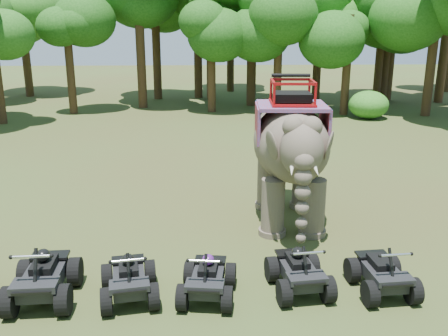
{
  "coord_description": "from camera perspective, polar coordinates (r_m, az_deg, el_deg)",
  "views": [
    {
      "loc": [
        -0.51,
        -11.41,
        5.65
      ],
      "look_at": [
        0.0,
        1.2,
        1.9
      ],
      "focal_mm": 40.0,
      "sensor_mm": 36.0,
      "label": 1
    }
  ],
  "objects": [
    {
      "name": "tree_38",
      "position": [
        38.7,
        24.15,
        14.58
      ],
      "size": [
        7.35,
        7.35,
        10.51
      ],
      "primitive_type": null,
      "color": "#195114",
      "rests_on": "ground"
    },
    {
      "name": "tree_35",
      "position": [
        37.31,
        -1.57,
        15.59
      ],
      "size": [
        7.04,
        7.04,
        10.06
      ],
      "primitive_type": null,
      "color": "#195114",
      "rests_on": "ground"
    },
    {
      "name": "tree_36",
      "position": [
        38.29,
        18.26,
        14.75
      ],
      "size": [
        6.97,
        6.97,
        9.96
      ],
      "primitive_type": null,
      "color": "#195114",
      "rests_on": "ground"
    },
    {
      "name": "tree_2",
      "position": [
        31.71,
        13.89,
        11.87
      ],
      "size": [
        4.65,
        4.65,
        6.64
      ],
      "primitive_type": null,
      "color": "#195114",
      "rests_on": "ground"
    },
    {
      "name": "atv_2",
      "position": [
        10.66,
        -1.9,
        -11.91
      ],
      "size": [
        1.31,
        1.67,
        1.14
      ],
      "primitive_type": null,
      "rotation": [
        0.0,
        0.0,
        -0.13
      ],
      "color": "black",
      "rests_on": "ground"
    },
    {
      "name": "tree_26",
      "position": [
        32.66,
        -17.25,
        11.68
      ],
      "size": [
        4.61,
        4.61,
        6.58
      ],
      "primitive_type": null,
      "color": "#195114",
      "rests_on": "ground"
    },
    {
      "name": "tree_31",
      "position": [
        36.38,
        10.75,
        14.31
      ],
      "size": [
        6.17,
        6.17,
        8.81
      ],
      "primitive_type": null,
      "color": "#195114",
      "rests_on": "ground"
    },
    {
      "name": "tree_0",
      "position": [
        31.86,
        -1.44,
        12.5
      ],
      "size": [
        4.77,
        4.77,
        6.81
      ],
      "primitive_type": null,
      "color": "#195114",
      "rests_on": "ground"
    },
    {
      "name": "tree_42",
      "position": [
        37.67,
        17.47,
        13.45
      ],
      "size": [
        5.73,
        5.73,
        8.19
      ],
      "primitive_type": null,
      "color": "#195114",
      "rests_on": "ground"
    },
    {
      "name": "atv_1",
      "position": [
        10.81,
        -10.84,
        -11.71
      ],
      "size": [
        1.41,
        1.76,
        1.18
      ],
      "primitive_type": null,
      "rotation": [
        0.0,
        0.0,
        0.17
      ],
      "color": "black",
      "rests_on": "ground"
    },
    {
      "name": "tree_28",
      "position": [
        41.31,
        -21.98,
        14.43
      ],
      "size": [
        6.93,
        6.93,
        9.9
      ],
      "primitive_type": null,
      "color": "#195114",
      "rests_on": "ground"
    },
    {
      "name": "tree_27",
      "position": [
        33.83,
        -9.6,
        15.01
      ],
      "size": [
        6.82,
        6.82,
        9.75
      ],
      "primitive_type": null,
      "color": "#195114",
      "rests_on": "ground"
    },
    {
      "name": "atv_3",
      "position": [
        11.01,
        8.6,
        -11.0
      ],
      "size": [
        1.34,
        1.72,
        1.18
      ],
      "primitive_type": null,
      "rotation": [
        0.0,
        0.0,
        0.12
      ],
      "color": "black",
      "rests_on": "ground"
    },
    {
      "name": "tree_30",
      "position": [
        34.37,
        3.23,
        16.26
      ],
      "size": [
        7.69,
        7.69,
        10.98
      ],
      "primitive_type": null,
      "color": "#195114",
      "rests_on": "ground"
    },
    {
      "name": "tree_41",
      "position": [
        42.66,
        -21.96,
        13.93
      ],
      "size": [
        6.38,
        6.38,
        9.11
      ],
      "primitive_type": null,
      "color": "#195114",
      "rests_on": "ground"
    },
    {
      "name": "tree_40",
      "position": [
        41.38,
        0.76,
        15.18
      ],
      "size": [
        6.53,
        6.53,
        9.32
      ],
      "primitive_type": null,
      "color": "#195114",
      "rests_on": "ground"
    },
    {
      "name": "tree_39",
      "position": [
        37.6,
        -7.81,
        15.31
      ],
      "size": [
        6.91,
        6.91,
        9.87
      ],
      "primitive_type": null,
      "color": "#195114",
      "rests_on": "ground"
    },
    {
      "name": "tree_3",
      "position": [
        32.88,
        22.83,
        13.1
      ],
      "size": [
        6.14,
        6.14,
        8.77
      ],
      "primitive_type": null,
      "color": "#195114",
      "rests_on": "ground"
    },
    {
      "name": "atv_4",
      "position": [
        11.37,
        17.67,
        -10.76
      ],
      "size": [
        1.27,
        1.66,
        1.16
      ],
      "primitive_type": null,
      "rotation": [
        0.0,
        0.0,
        0.08
      ],
      "color": "black",
      "rests_on": "ground"
    },
    {
      "name": "elephant",
      "position": [
        14.23,
        7.61,
        1.9
      ],
      "size": [
        2.46,
        5.08,
        4.17
      ],
      "primitive_type": null,
      "rotation": [
        0.0,
        0.0,
        -0.06
      ],
      "color": "brown",
      "rests_on": "ground"
    },
    {
      "name": "tree_43",
      "position": [
        37.92,
        -3.03,
        15.5
      ],
      "size": [
        6.96,
        6.96,
        9.95
      ],
      "primitive_type": null,
      "color": "#195114",
      "rests_on": "ground"
    },
    {
      "name": "atv_0",
      "position": [
        11.19,
        -20.05,
        -11.0
      ],
      "size": [
        1.39,
        1.85,
        1.33
      ],
      "primitive_type": null,
      "rotation": [
        0.0,
        0.0,
        0.05
      ],
      "color": "black",
      "rests_on": "ground"
    },
    {
      "name": "tree_1",
      "position": [
        31.96,
        6.2,
        12.85
      ],
      "size": [
        5.09,
        5.09,
        7.28
      ],
      "primitive_type": null,
      "color": "#195114",
      "rests_on": "ground"
    },
    {
      "name": "ground",
      "position": [
        12.75,
        0.22,
        -9.77
      ],
      "size": [
        110.0,
        110.0,
        0.0
      ],
      "primitive_type": "plane",
      "color": "#47381E",
      "rests_on": "ground"
    },
    {
      "name": "tree_37",
      "position": [
        38.66,
        18.77,
        14.9
      ],
      "size": [
        7.15,
        7.15,
        10.21
      ],
      "primitive_type": null,
      "color": "#195114",
      "rests_on": "ground"
    }
  ]
}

